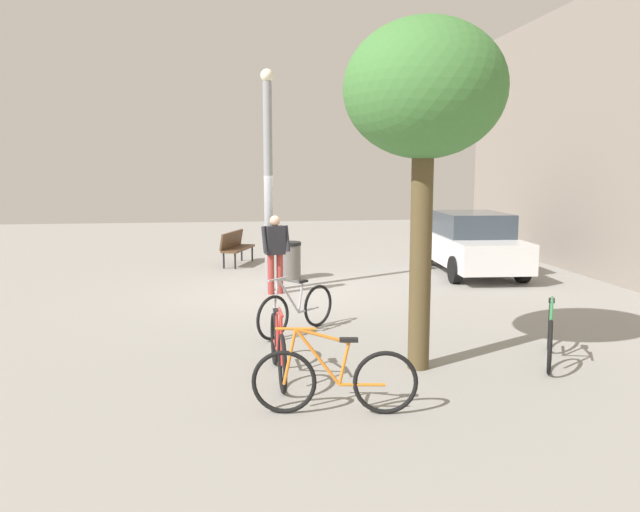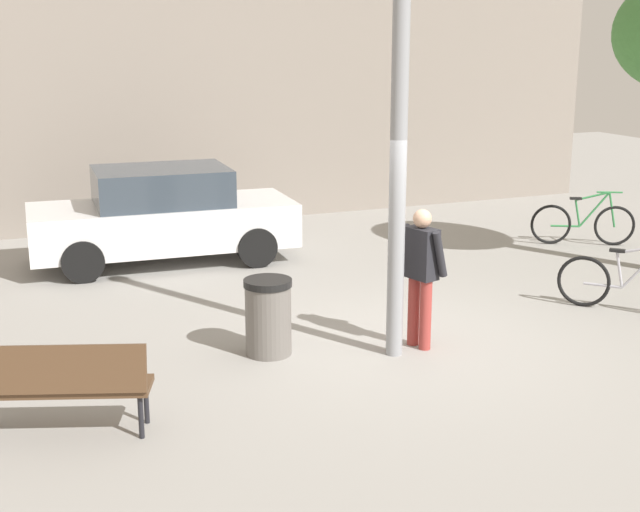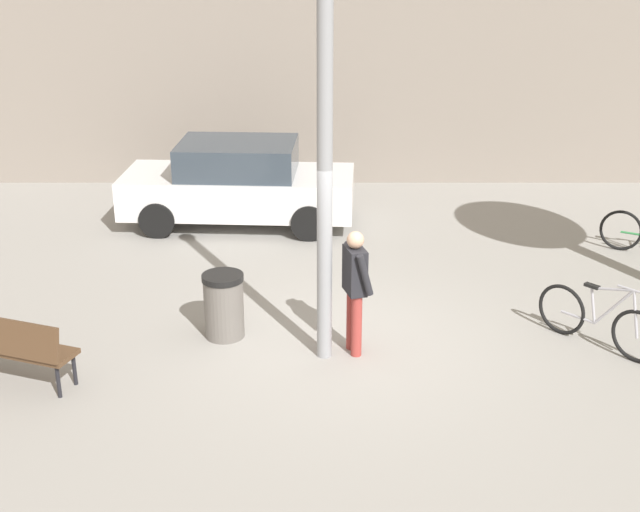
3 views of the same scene
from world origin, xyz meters
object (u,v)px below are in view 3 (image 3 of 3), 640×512
person_by_lamppost (356,284)px  parked_car_white (239,183)px  lamppost (325,169)px  bicycle_silver (600,321)px  trash_bin (224,305)px  park_bench (9,344)px

person_by_lamppost → parked_car_white: (-1.94, 5.09, -0.19)m
lamppost → person_by_lamppost: (0.39, 0.11, -1.54)m
bicycle_silver → trash_bin: bearing=176.2°
park_bench → trash_bin: 2.76m
park_bench → bicycle_silver: size_ratio=1.22×
person_by_lamppost → parked_car_white: size_ratio=0.39×
park_bench → bicycle_silver: bearing=7.4°
bicycle_silver → person_by_lamppost: bearing=-177.7°
parked_car_white → park_bench: bearing=-110.7°
person_by_lamppost → trash_bin: (-1.74, 0.45, -0.51)m
lamppost → parked_car_white: size_ratio=1.10×
person_by_lamppost → trash_bin: size_ratio=1.85×
park_bench → bicycle_silver: bicycle_silver is taller
lamppost → park_bench: 4.33m
park_bench → bicycle_silver: (7.39, 0.97, -0.16)m
person_by_lamppost → lamppost: bearing=-164.4°
person_by_lamppost → park_bench: 4.28m
trash_bin → park_bench: bearing=-152.1°
person_by_lamppost → park_bench: person_by_lamppost is taller
person_by_lamppost → trash_bin: bearing=165.3°
park_bench → trash_bin: (2.44, 1.29, -0.09)m
parked_car_white → lamppost: bearing=-73.4°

